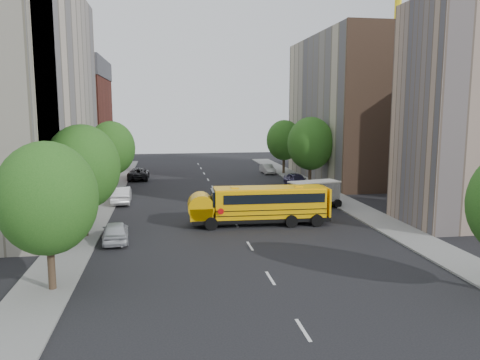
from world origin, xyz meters
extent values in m
plane|color=black|center=(0.00, 0.00, 0.00)|extent=(120.00, 120.00, 0.00)
cube|color=slate|center=(-11.50, 5.00, 0.06)|extent=(3.00, 80.00, 0.12)
cube|color=slate|center=(11.50, 5.00, 0.06)|extent=(3.00, 80.00, 0.12)
cube|color=silver|center=(0.00, 10.00, 0.01)|extent=(0.15, 64.00, 0.01)
cube|color=#C1B19C|center=(-18.00, 6.00, 10.00)|extent=(10.00, 26.00, 20.00)
cube|color=maroon|center=(-18.00, 28.00, 6.50)|extent=(10.00, 15.00, 13.00)
cube|color=gray|center=(18.00, -4.50, 8.50)|extent=(10.00, 7.00, 17.00)
cube|color=#B2A88A|center=(18.00, 20.00, 9.00)|extent=(10.00, 22.00, 18.00)
cube|color=brown|center=(18.00, 9.00, 9.00)|extent=(10.10, 0.30, 18.00)
cylinder|color=yellow|center=(28.00, 28.00, 17.50)|extent=(1.00, 1.00, 35.00)
cylinder|color=#38281C|center=(-11.00, -14.00, 1.35)|extent=(0.36, 0.36, 2.70)
ellipsoid|color=#164813|center=(-11.00, -14.00, 4.65)|extent=(4.80, 4.80, 5.52)
cylinder|color=#38281C|center=(-11.00, -4.00, 1.44)|extent=(0.36, 0.36, 2.88)
ellipsoid|color=#164813|center=(-11.00, -4.00, 4.96)|extent=(5.12, 5.12, 5.89)
cylinder|color=#38281C|center=(-11.00, 14.00, 1.40)|extent=(0.36, 0.36, 2.81)
ellipsoid|color=#164813|center=(-11.00, 14.00, 4.84)|extent=(4.99, 4.99, 5.74)
cylinder|color=#38281C|center=(11.00, 14.00, 1.48)|extent=(0.36, 0.36, 2.95)
ellipsoid|color=#164813|center=(11.00, 14.00, 5.08)|extent=(5.25, 5.25, 6.04)
cylinder|color=#38281C|center=(11.00, 26.00, 1.37)|extent=(0.36, 0.36, 2.74)
ellipsoid|color=#164813|center=(11.00, 26.00, 4.71)|extent=(4.86, 4.86, 5.59)
cube|color=black|center=(1.84, -2.34, 0.52)|extent=(10.69, 2.70, 0.28)
cube|color=#FEB205|center=(2.50, -2.36, 1.76)|extent=(8.60, 2.59, 2.18)
cube|color=#FEB205|center=(-2.52, -2.23, 1.09)|extent=(1.76, 2.23, 0.95)
cube|color=black|center=(-1.53, -2.25, 2.23)|extent=(0.53, 2.19, 1.14)
cube|color=#FEB205|center=(2.50, -2.36, 2.87)|extent=(8.59, 2.40, 0.13)
cube|color=black|center=(2.69, -2.36, 2.23)|extent=(7.84, 2.63, 0.71)
cube|color=black|center=(2.50, -2.36, 1.00)|extent=(8.60, 2.65, 0.06)
cube|color=black|center=(2.50, -2.36, 1.38)|extent=(8.60, 2.65, 0.06)
cube|color=#FEB205|center=(6.82, -2.47, 1.76)|extent=(0.20, 2.38, 2.18)
cube|color=#FEB205|center=(-0.06, -2.29, 2.96)|extent=(0.58, 0.58, 0.09)
cube|color=#FEB205|center=(4.69, -2.41, 2.96)|extent=(0.58, 0.58, 0.09)
cylinder|color=#FEB205|center=(-2.52, -2.23, 1.57)|extent=(2.05, 2.23, 1.99)
cylinder|color=red|center=(-1.23, -3.54, 1.42)|extent=(0.48, 0.05, 0.47)
cylinder|color=black|center=(-1.89, -3.43, 0.47)|extent=(0.96, 0.31, 0.95)
cylinder|color=black|center=(-1.83, -1.06, 0.47)|extent=(0.96, 0.31, 0.95)
cylinder|color=black|center=(3.90, -3.58, 0.47)|extent=(0.96, 0.31, 0.95)
cylinder|color=black|center=(3.96, -1.21, 0.47)|extent=(0.96, 0.31, 0.95)
cylinder|color=black|center=(5.79, -3.63, 0.47)|extent=(0.96, 0.31, 0.95)
cylinder|color=black|center=(5.86, -1.26, 0.47)|extent=(0.96, 0.31, 0.95)
cube|color=black|center=(7.48, 3.00, 0.48)|extent=(6.01, 3.24, 0.29)
cube|color=white|center=(7.94, 3.12, 1.48)|extent=(4.69, 2.82, 1.71)
cube|color=white|center=(5.45, 2.49, 1.19)|extent=(1.73, 2.08, 1.14)
cube|color=silver|center=(7.94, 3.12, 2.38)|extent=(4.90, 2.96, 0.11)
cylinder|color=black|center=(5.68, 1.57, 0.40)|extent=(0.83, 0.43, 0.80)
cylinder|color=black|center=(5.22, 3.41, 0.40)|extent=(0.83, 0.43, 0.80)
cylinder|color=black|center=(7.90, 2.12, 0.40)|extent=(0.83, 0.43, 0.80)
cylinder|color=black|center=(7.43, 3.97, 0.40)|extent=(0.83, 0.43, 0.80)
cylinder|color=black|center=(9.93, 2.63, 0.40)|extent=(0.83, 0.43, 0.80)
cylinder|color=black|center=(9.47, 4.48, 0.40)|extent=(0.83, 0.43, 0.80)
imported|color=#BBBDC2|center=(-8.80, -5.57, 0.72)|extent=(2.01, 4.32, 1.43)
imported|color=silver|center=(-9.60, 8.08, 0.80)|extent=(1.84, 4.93, 1.61)
imported|color=black|center=(-8.80, 23.66, 0.77)|extent=(2.63, 5.56, 1.53)
imported|color=#353054|center=(9.60, 14.65, 0.80)|extent=(2.32, 4.85, 1.60)
imported|color=#A9A9A4|center=(8.80, 26.65, 0.67)|extent=(1.62, 4.11, 1.33)
camera|label=1|loc=(-5.36, -37.21, 8.83)|focal=35.00mm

